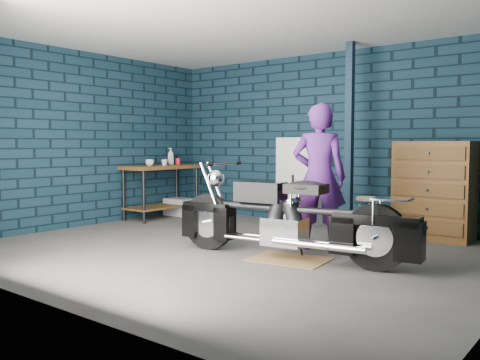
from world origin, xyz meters
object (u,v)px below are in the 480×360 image
Objects in this scene: person at (319,177)px; storage_bin at (180,207)px; workbench at (161,192)px; locker at (301,181)px; tool_chest at (434,190)px; motorcycle at (290,212)px; shop_stool at (368,219)px.

person reaches higher than storage_bin.
workbench is 0.52m from storage_bin.
locker is 1.05× the size of tool_chest.
workbench is 0.58× the size of motorcycle.
tool_chest is at bearing 11.21° from workbench.
storage_bin is 3.71m from shop_stool.
motorcycle is 0.76m from person.
locker is 2.36× the size of shop_stool.
tool_chest is (4.31, 0.44, 0.50)m from storage_bin.
person is (3.45, -0.67, 0.42)m from workbench.
motorcycle is at bearing 68.69° from person.
motorcycle reaches higher than workbench.
storage_bin is at bearing 176.02° from shop_stool.
workbench is at bearing -177.53° from shop_stool.
tool_chest reaches higher than workbench.
locker is 2.06m from tool_chest.
motorcycle is 1.75× the size of locker.
locker reaches higher than motorcycle.
workbench is at bearing -92.74° from storage_bin.
shop_stool is at bearing -131.24° from tool_chest.
workbench is 2.44m from locker.
motorcycle is 3.90m from storage_bin.
shop_stool is (1.45, -0.70, -0.40)m from locker.
motorcycle reaches higher than shop_stool.
person is 1.94m from locker.
workbench is at bearing 152.13° from motorcycle.
shop_stool is (3.70, -0.26, 0.14)m from storage_bin.
locker reaches higher than tool_chest.
tool_chest reaches higher than storage_bin.
person is 1.34× the size of tool_chest.
workbench is at bearing -159.27° from locker.
locker is (-1.20, 2.21, 0.16)m from motorcycle.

